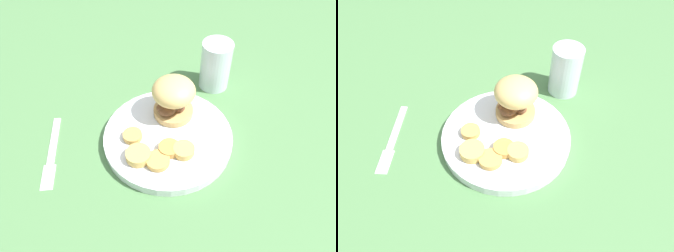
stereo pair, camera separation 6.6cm
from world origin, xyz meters
The scene contains 10 objects.
ground_plane centered at (0.00, 0.00, 0.00)m, with size 4.00×4.00×0.00m, color #4C7A47.
dinner_plate centered at (0.00, 0.00, 0.01)m, with size 0.27×0.27×0.02m.
sandwich centered at (0.02, 0.06, 0.07)m, with size 0.09×0.09×0.09m.
potato_round_0 centered at (-0.07, -0.05, 0.03)m, with size 0.05×0.05×0.02m, color tan.
potato_round_1 centered at (-0.04, -0.07, 0.03)m, with size 0.05×0.05×0.01m, color tan.
potato_round_2 centered at (0.02, -0.05, 0.03)m, with size 0.04×0.04×0.01m, color tan.
potato_round_3 centered at (-0.01, -0.04, 0.03)m, with size 0.04×0.04×0.01m, color #BC8942.
potato_round_4 centered at (-0.07, 0.01, 0.03)m, with size 0.04×0.04×0.01m, color tan.
fork centered at (-0.24, 0.03, 0.00)m, with size 0.04×0.19×0.00m.
drinking_glass centered at (0.15, 0.15, 0.06)m, with size 0.07×0.07×0.12m.
Camera 1 is at (-0.10, -0.42, 0.55)m, focal length 35.00 mm.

